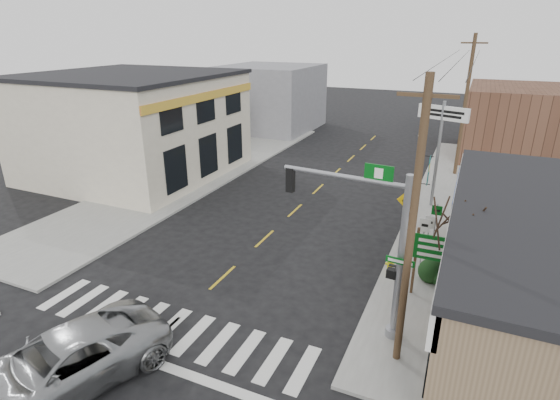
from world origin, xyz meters
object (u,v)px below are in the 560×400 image
at_px(dance_center_sign, 441,127).
at_px(bare_tree, 459,211).
at_px(lamp_post, 417,178).
at_px(traffic_signal_pole, 381,238).
at_px(utility_pole_far, 465,105).
at_px(guide_sign, 434,255).
at_px(fire_hydrant, 390,264).
at_px(utility_pole_near, 412,229).
at_px(suv, 63,363).

xyz_separation_m(dance_center_sign, bare_tree, (1.56, -10.75, -0.62)).
distance_m(lamp_post, dance_center_sign, 5.04).
height_order(lamp_post, dance_center_sign, dance_center_sign).
distance_m(traffic_signal_pole, utility_pole_far, 19.87).
height_order(traffic_signal_pole, utility_pole_far, utility_pole_far).
distance_m(traffic_signal_pole, bare_tree, 2.96).
height_order(guide_sign, lamp_post, lamp_post).
height_order(dance_center_sign, bare_tree, dance_center_sign).
bearing_deg(fire_hydrant, dance_center_sign, 85.04).
bearing_deg(utility_pole_near, utility_pole_far, 91.15).
bearing_deg(lamp_post, fire_hydrant, -79.27).
relative_size(utility_pole_near, utility_pole_far, 0.91).
distance_m(suv, fire_hydrant, 12.38).
relative_size(traffic_signal_pole, lamp_post, 1.12).
distance_m(fire_hydrant, dance_center_sign, 9.71).
relative_size(fire_hydrant, utility_pole_near, 0.09).
bearing_deg(fire_hydrant, utility_pole_near, -76.63).
xyz_separation_m(guide_sign, bare_tree, (0.61, -0.84, 2.17)).
distance_m(guide_sign, utility_pole_near, 4.70).
relative_size(suv, utility_pole_far, 0.63).
height_order(bare_tree, utility_pole_far, utility_pole_far).
distance_m(traffic_signal_pole, fire_hydrant, 5.05).
bearing_deg(dance_center_sign, bare_tree, -61.78).
bearing_deg(dance_center_sign, lamp_post, -75.60).
height_order(dance_center_sign, utility_pole_near, utility_pole_near).
bearing_deg(traffic_signal_pole, bare_tree, 49.12).
distance_m(fire_hydrant, utility_pole_far, 16.43).
relative_size(guide_sign, utility_pole_near, 0.32).
bearing_deg(lamp_post, dance_center_sign, 99.40).
xyz_separation_m(lamp_post, utility_pole_far, (1.34, 11.78, 1.81)).
distance_m(lamp_post, bare_tree, 6.38).
height_order(fire_hydrant, lamp_post, lamp_post).
bearing_deg(bare_tree, dance_center_sign, 98.26).
relative_size(lamp_post, bare_tree, 1.03).
xyz_separation_m(lamp_post, bare_tree, (2.02, -5.97, 0.95)).
xyz_separation_m(guide_sign, utility_pole_near, (-0.51, -3.88, 2.60)).
height_order(guide_sign, utility_pole_near, utility_pole_near).
bearing_deg(fire_hydrant, utility_pole_far, 84.08).
bearing_deg(lamp_post, guide_sign, -59.61).
bearing_deg(dance_center_sign, utility_pole_far, 102.86).
relative_size(suv, bare_tree, 1.18).
bearing_deg(fire_hydrant, bare_tree, -40.94).
height_order(lamp_post, utility_pole_far, utility_pole_far).
height_order(suv, lamp_post, lamp_post).
height_order(fire_hydrant, utility_pole_near, utility_pole_near).
bearing_deg(traffic_signal_pole, utility_pole_far, 91.26).
relative_size(bare_tree, utility_pole_far, 0.54).
bearing_deg(bare_tree, guide_sign, 125.87).
bearing_deg(lamp_post, utility_pole_near, -69.29).
bearing_deg(suv, dance_center_sign, 86.44).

